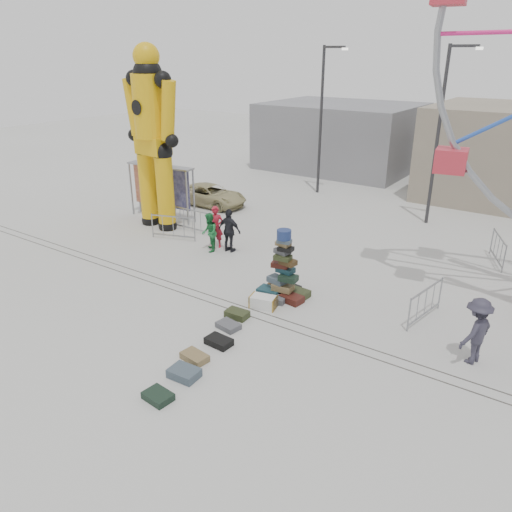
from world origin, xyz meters
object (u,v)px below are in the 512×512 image
Objects in this scene: steamer_trunk at (263,302)px; barricade_wheel_back at (498,250)px; lamp_post_right at (441,128)px; pedestrian_black at (229,231)px; banner_scaffold at (161,179)px; parked_suv at (210,195)px; lamp_post_left at (323,114)px; barricade_dummy_a at (172,209)px; pedestrian_grey at (476,331)px; pedestrian_red at (216,227)px; crash_test_dummy at (152,132)px; barricade_dummy_b at (173,227)px; pedestrian_green at (209,233)px; barricade_wheel_front at (425,303)px; suitcase_tower at (283,278)px; barricade_dummy_c at (192,221)px.

barricade_wheel_back is (5.46, 8.24, 0.35)m from steamer_trunk.
lamp_post_right is 10.73m from pedestrian_black.
banner_scaffold reaches higher than parked_suv.
lamp_post_left reaches higher than banner_scaffold.
barricade_dummy_a is 15.66m from pedestrian_grey.
pedestrian_red is (4.64, -1.59, -1.11)m from banner_scaffold.
pedestrian_grey is (14.84, -3.32, -3.45)m from crash_test_dummy.
crash_test_dummy is 4.48× the size of pedestrian_grey.
lamp_post_right is at bearing 26.11° from barricade_dummy_b.
banner_scaffold is 3.50m from barricade_dummy_b.
banner_scaffold reaches higher than pedestrian_red.
crash_test_dummy reaches higher than pedestrian_green.
crash_test_dummy is 13.76m from barricade_wheel_front.
steamer_trunk is 5.01m from barricade_wheel_front.
barricade_dummy_c is (-6.83, 3.18, -0.12)m from suitcase_tower.
lamp_post_left is 11.45m from pedestrian_green.
pedestrian_green reaches higher than barricade_dummy_a.
crash_test_dummy is at bearing 92.16° from barricade_wheel_front.
lamp_post_left is 4.00× the size of barricade_wheel_front.
pedestrian_black is (4.89, -1.76, 0.36)m from barricade_dummy_a.
barricade_dummy_c is 2.56m from pedestrian_green.
lamp_post_right is at bearing 25.92° from barricade_wheel_front.
suitcase_tower is 1.32× the size of pedestrian_black.
barricade_dummy_a is 1.23× the size of pedestrian_green.
lamp_post_right is at bearing 27.14° from pedestrian_red.
barricade_dummy_a is (-0.18, 1.10, -3.83)m from crash_test_dummy.
parked_suv reaches higher than barricade_dummy_b.
suitcase_tower is (5.33, -12.64, -3.81)m from lamp_post_left.
parked_suv reaches higher than barricade_dummy_a.
pedestrian_red is 0.95× the size of pedestrian_grey.
lamp_post_left is at bearing -119.78° from pedestrian_grey.
suitcase_tower reaches higher than barricade_dummy_b.
pedestrian_green reaches higher than steamer_trunk.
pedestrian_black reaches higher than pedestrian_red.
lamp_post_left is 0.96× the size of crash_test_dummy.
barricade_wheel_front is 1.08× the size of pedestrian_grey.
steamer_trunk is 0.45× the size of pedestrian_grey.
barricade_wheel_front is (4.40, 1.12, -0.12)m from suitcase_tower.
suitcase_tower is 7.53m from barricade_dummy_c.
parked_suv is (-2.07, 3.83, 0.01)m from barricade_dummy_c.
pedestrian_green reaches higher than barricade_dummy_b.
barricade_dummy_a is at bearing -21.98° from pedestrian_black.
barricade_dummy_b and barricade_wheel_back have the same top height.
suitcase_tower is 1.47× the size of pedestrian_green.
barricade_dummy_c is 4.35m from parked_suv.
barricade_dummy_c is 0.50× the size of parked_suv.
parked_suv is at bearing -161.05° from lamp_post_right.
lamp_post_left reaches higher than steamer_trunk.
parked_suv is at bearing 117.76° from barricade_dummy_c.
barricade_wheel_back is at bearing 22.43° from crash_test_dummy.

